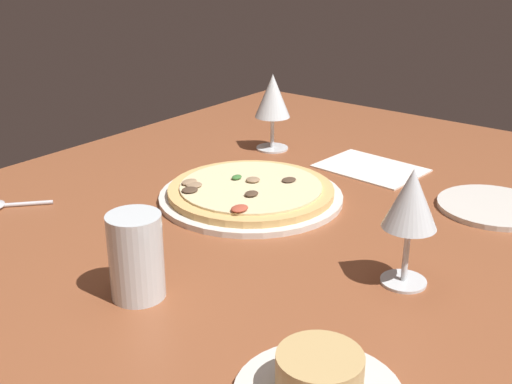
{
  "coord_description": "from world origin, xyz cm",
  "views": [
    {
      "loc": [
        75.35,
        57.65,
        46.84
      ],
      "look_at": [
        -2.74,
        -3.25,
        7.0
      ],
      "focal_mm": 45.16,
      "sensor_mm": 36.0,
      "label": 1
    }
  ],
  "objects_px": {
    "ramekin_on_saucer": "(319,383)",
    "wine_glass_near": "(411,203)",
    "pizza_main": "(251,193)",
    "side_plate": "(493,207)",
    "spoon": "(5,205)",
    "water_glass": "(137,261)",
    "wine_glass_far": "(273,98)",
    "paper_menu": "(371,168)"
  },
  "relations": [
    {
      "from": "wine_glass_near",
      "to": "water_glass",
      "type": "height_order",
      "value": "wine_glass_near"
    },
    {
      "from": "paper_menu",
      "to": "ramekin_on_saucer",
      "type": "bearing_deg",
      "value": 28.92
    },
    {
      "from": "ramekin_on_saucer",
      "to": "wine_glass_far",
      "type": "height_order",
      "value": "wine_glass_far"
    },
    {
      "from": "wine_glass_near",
      "to": "paper_menu",
      "type": "distance_m",
      "value": 0.46
    },
    {
      "from": "pizza_main",
      "to": "spoon",
      "type": "xyz_separation_m",
      "value": [
        0.28,
        -0.31,
        -0.01
      ]
    },
    {
      "from": "ramekin_on_saucer",
      "to": "wine_glass_near",
      "type": "relative_size",
      "value": 1.07
    },
    {
      "from": "pizza_main",
      "to": "wine_glass_far",
      "type": "bearing_deg",
      "value": -150.94
    },
    {
      "from": "ramekin_on_saucer",
      "to": "wine_glass_near",
      "type": "bearing_deg",
      "value": -172.21
    },
    {
      "from": "pizza_main",
      "to": "water_glass",
      "type": "height_order",
      "value": "water_glass"
    },
    {
      "from": "ramekin_on_saucer",
      "to": "side_plate",
      "type": "bearing_deg",
      "value": -177.36
    },
    {
      "from": "wine_glass_near",
      "to": "spoon",
      "type": "bearing_deg",
      "value": -74.27
    },
    {
      "from": "water_glass",
      "to": "spoon",
      "type": "height_order",
      "value": "water_glass"
    },
    {
      "from": "side_plate",
      "to": "spoon",
      "type": "distance_m",
      "value": 0.82
    },
    {
      "from": "wine_glass_far",
      "to": "wine_glass_near",
      "type": "bearing_deg",
      "value": 53.67
    },
    {
      "from": "wine_glass_near",
      "to": "spoon",
      "type": "xyz_separation_m",
      "value": [
        0.18,
        -0.64,
        -0.11
      ]
    },
    {
      "from": "paper_menu",
      "to": "water_glass",
      "type": "bearing_deg",
      "value": 4.34
    },
    {
      "from": "wine_glass_near",
      "to": "paper_menu",
      "type": "xyz_separation_m",
      "value": [
        -0.37,
        -0.25,
        -0.11
      ]
    },
    {
      "from": "side_plate",
      "to": "paper_menu",
      "type": "height_order",
      "value": "side_plate"
    },
    {
      "from": "wine_glass_near",
      "to": "water_glass",
      "type": "relative_size",
      "value": 1.43
    },
    {
      "from": "wine_glass_far",
      "to": "side_plate",
      "type": "height_order",
      "value": "wine_glass_far"
    },
    {
      "from": "wine_glass_near",
      "to": "water_glass",
      "type": "bearing_deg",
      "value": -46.69
    },
    {
      "from": "spoon",
      "to": "side_plate",
      "type": "bearing_deg",
      "value": 127.37
    },
    {
      "from": "pizza_main",
      "to": "side_plate",
      "type": "relative_size",
      "value": 1.74
    },
    {
      "from": "ramekin_on_saucer",
      "to": "spoon",
      "type": "height_order",
      "value": "ramekin_on_saucer"
    },
    {
      "from": "ramekin_on_saucer",
      "to": "water_glass",
      "type": "bearing_deg",
      "value": -95.0
    },
    {
      "from": "wine_glass_near",
      "to": "side_plate",
      "type": "bearing_deg",
      "value": 178.35
    },
    {
      "from": "wine_glass_far",
      "to": "wine_glass_near",
      "type": "relative_size",
      "value": 1.01
    },
    {
      "from": "wine_glass_near",
      "to": "wine_glass_far",
      "type": "bearing_deg",
      "value": -126.33
    },
    {
      "from": "ramekin_on_saucer",
      "to": "paper_menu",
      "type": "relative_size",
      "value": 0.89
    },
    {
      "from": "ramekin_on_saucer",
      "to": "paper_menu",
      "type": "bearing_deg",
      "value": -155.7
    },
    {
      "from": "ramekin_on_saucer",
      "to": "water_glass",
      "type": "distance_m",
      "value": 0.29
    },
    {
      "from": "wine_glass_near",
      "to": "pizza_main",
      "type": "bearing_deg",
      "value": -106.72
    },
    {
      "from": "side_plate",
      "to": "paper_menu",
      "type": "xyz_separation_m",
      "value": [
        -0.05,
        -0.26,
        -0.0
      ]
    },
    {
      "from": "ramekin_on_saucer",
      "to": "water_glass",
      "type": "relative_size",
      "value": 1.53
    },
    {
      "from": "wine_glass_far",
      "to": "paper_menu",
      "type": "bearing_deg",
      "value": 94.36
    },
    {
      "from": "wine_glass_far",
      "to": "spoon",
      "type": "xyz_separation_m",
      "value": [
        0.53,
        -0.17,
        -0.11
      ]
    },
    {
      "from": "pizza_main",
      "to": "water_glass",
      "type": "relative_size",
      "value": 2.84
    },
    {
      "from": "ramekin_on_saucer",
      "to": "paper_menu",
      "type": "xyz_separation_m",
      "value": [
        -0.63,
        -0.28,
        -0.02
      ]
    },
    {
      "from": "paper_menu",
      "to": "pizza_main",
      "type": "bearing_deg",
      "value": -14.02
    },
    {
      "from": "wine_glass_far",
      "to": "spoon",
      "type": "relative_size",
      "value": 1.7
    },
    {
      "from": "ramekin_on_saucer",
      "to": "spoon",
      "type": "relative_size",
      "value": 1.8
    },
    {
      "from": "wine_glass_near",
      "to": "side_plate",
      "type": "distance_m",
      "value": 0.34
    }
  ]
}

